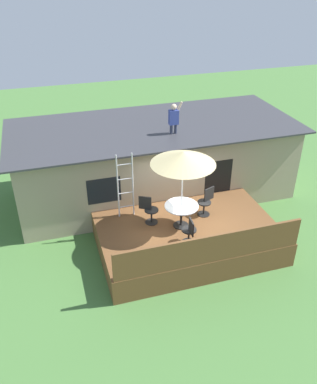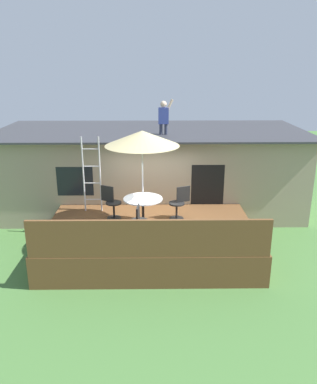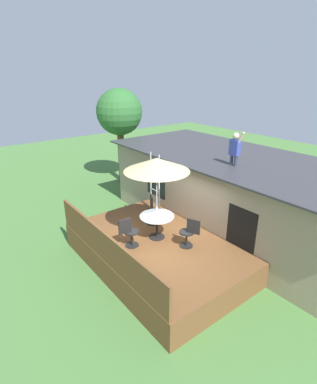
# 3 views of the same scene
# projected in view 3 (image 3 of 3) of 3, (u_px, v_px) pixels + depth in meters

# --- Properties ---
(ground_plane) EXTENTS (40.00, 40.00, 0.00)m
(ground_plane) POSITION_uv_depth(u_px,v_px,m) (160.00, 262.00, 9.47)
(ground_plane) COLOR #477538
(house) EXTENTS (10.50, 4.50, 2.78)m
(house) POSITION_uv_depth(u_px,v_px,m) (237.00, 195.00, 10.98)
(house) COLOR gray
(house) RESTS_ON ground
(deck) EXTENTS (5.52, 3.75, 0.80)m
(deck) POSITION_uv_depth(u_px,v_px,m) (160.00, 251.00, 9.32)
(deck) COLOR brown
(deck) RESTS_ON ground
(deck_railing) EXTENTS (5.42, 0.08, 0.90)m
(deck_railing) POSITION_uv_depth(u_px,v_px,m) (105.00, 247.00, 7.96)
(deck_railing) COLOR brown
(deck_railing) RESTS_ON deck
(patio_table) EXTENTS (1.04, 1.04, 0.74)m
(patio_table) POSITION_uv_depth(u_px,v_px,m) (157.00, 220.00, 9.10)
(patio_table) COLOR black
(patio_table) RESTS_ON deck
(patio_umbrella) EXTENTS (1.90, 1.90, 2.54)m
(patio_umbrella) POSITION_uv_depth(u_px,v_px,m) (157.00, 165.00, 8.45)
(patio_umbrella) COLOR silver
(patio_umbrella) RESTS_ON deck
(step_ladder) EXTENTS (0.52, 0.04, 2.20)m
(step_ladder) POSITION_uv_depth(u_px,v_px,m) (155.00, 184.00, 10.60)
(step_ladder) COLOR silver
(step_ladder) RESTS_ON deck
(person_figure) EXTENTS (0.47, 0.20, 1.11)m
(person_figure) POSITION_uv_depth(u_px,v_px,m) (235.00, 147.00, 9.39)
(person_figure) COLOR #33384C
(person_figure) RESTS_ON house
(patio_chair_left) EXTENTS (0.58, 0.44, 0.92)m
(patio_chair_left) POSITION_uv_depth(u_px,v_px,m) (152.00, 210.00, 10.08)
(patio_chair_left) COLOR black
(patio_chair_left) RESTS_ON deck
(patio_chair_right) EXTENTS (0.60, 0.44, 0.92)m
(patio_chair_right) POSITION_uv_depth(u_px,v_px,m) (189.00, 233.00, 8.66)
(patio_chair_right) COLOR black
(patio_chair_right) RESTS_ON deck
(patio_chair_near) EXTENTS (0.44, 0.62, 0.92)m
(patio_chair_near) POSITION_uv_depth(u_px,v_px,m) (129.00, 233.00, 8.68)
(patio_chair_near) COLOR black
(patio_chair_near) RESTS_ON deck
(backyard_tree) EXTENTS (2.33, 2.33, 4.84)m
(backyard_tree) POSITION_uv_depth(u_px,v_px,m) (119.00, 113.00, 15.17)
(backyard_tree) COLOR brown
(backyard_tree) RESTS_ON ground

